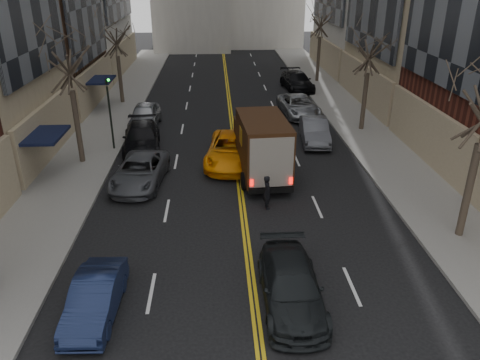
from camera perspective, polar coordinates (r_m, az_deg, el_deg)
The scene contains 18 objects.
sidewalk_left at distance 34.64m, azimuth -16.13°, elevation 6.48°, with size 4.00×66.00×0.15m, color slate.
sidewalk_right at distance 35.22m, azimuth 13.93°, elevation 7.02°, with size 4.00×66.00×0.15m, color slate.
tree_lf_mid at distance 26.56m, azimuth -20.53°, elevation 15.20°, with size 3.20×3.20×8.91m.
tree_lf_far at distance 39.16m, azimuth -15.02°, elevation 17.55°, with size 3.20×3.20×8.12m.
tree_rt_mid at distance 32.03m, azimuth 15.71°, elevation 16.36°, with size 3.20×3.20×8.32m.
tree_rt_far at distance 46.39m, azimuth 9.93°, elevation 19.83°, with size 3.20×3.20×9.11m.
traffic_signal at distance 28.85m, azimuth -15.65°, elevation 8.73°, with size 0.29×0.26×4.70m.
ups_truck at distance 24.58m, azimuth 2.61°, elevation 4.12°, with size 2.82×6.20×3.31m.
observer_sedan at distance 15.77m, azimuth 6.26°, elevation -12.76°, with size 1.95×4.78×1.38m.
taxi at distance 26.51m, azimuth -1.04°, elevation 3.70°, with size 2.68×5.80×1.61m, color #FF950A.
pedestrian at distance 21.49m, azimuth 3.34°, elevation -1.49°, with size 0.59×0.39×1.62m, color black.
parked_lf_b at distance 15.97m, azimuth -17.25°, elevation -13.57°, with size 1.36×3.90×1.29m, color #131D3D.
parked_lf_c at distance 24.44m, azimuth -12.13°, elevation 1.03°, with size 2.34×5.08×1.41m, color #494B51.
parked_lf_d at distance 29.14m, azimuth -11.90°, elevation 5.03°, with size 2.15×5.30×1.54m, color black.
parked_lf_e at distance 33.54m, azimuth -11.54°, elevation 7.70°, with size 1.92×4.76×1.62m, color #999CA0.
parked_rt_a at distance 30.24m, azimuth 9.07°, elevation 5.95°, with size 1.60×4.59×1.51m, color #52535A.
parked_rt_b at distance 35.87m, azimuth 7.17°, elevation 8.97°, with size 2.47×5.36×1.49m, color #999BA0.
parked_rt_c at distance 43.78m, azimuth 6.96°, elevation 11.88°, with size 2.25×5.55×1.61m, color black.
Camera 1 is at (-1.14, -5.18, 10.18)m, focal length 35.00 mm.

